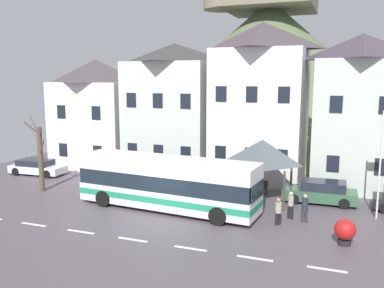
% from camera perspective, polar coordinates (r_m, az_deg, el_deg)
% --- Properties ---
extents(ground_plane, '(40.00, 60.00, 0.07)m').
position_cam_1_polar(ground_plane, '(22.82, -5.16, -10.90)').
color(ground_plane, '#514A50').
extents(townhouse_00, '(6.75, 5.35, 9.33)m').
position_cam_1_polar(townhouse_00, '(37.23, -13.02, 4.12)').
color(townhouse_00, white).
rests_on(townhouse_00, ground_plane).
extents(townhouse_01, '(6.75, 6.59, 10.53)m').
position_cam_1_polar(townhouse_01, '(34.34, -2.41, 4.95)').
color(townhouse_01, silver).
rests_on(townhouse_01, ground_plane).
extents(townhouse_02, '(6.60, 7.03, 11.94)m').
position_cam_1_polar(townhouse_02, '(32.42, 9.56, 5.82)').
color(townhouse_02, white).
rests_on(townhouse_02, ground_plane).
extents(townhouse_03, '(5.86, 5.52, 10.76)m').
position_cam_1_polar(townhouse_03, '(31.13, 22.07, 4.07)').
color(townhouse_03, silver).
rests_on(townhouse_03, ground_plane).
extents(hilltop_castle, '(39.69, 39.69, 25.52)m').
position_cam_1_polar(hilltop_castle, '(53.37, 10.44, 10.27)').
color(hilltop_castle, '#586A44').
rests_on(hilltop_castle, ground_plane).
extents(transit_bus, '(11.27, 3.50, 3.11)m').
position_cam_1_polar(transit_bus, '(24.57, -3.50, -5.51)').
color(transit_bus, silver).
rests_on(transit_bus, ground_plane).
extents(bus_shelter, '(3.60, 3.60, 3.95)m').
position_cam_1_polar(bus_shelter, '(26.30, 9.71, -1.10)').
color(bus_shelter, '#473D33').
rests_on(bus_shelter, ground_plane).
extents(parked_car_00, '(4.37, 1.96, 1.41)m').
position_cam_1_polar(parked_car_00, '(31.31, -9.68, -4.07)').
color(parked_car_00, black).
rests_on(parked_car_00, ground_plane).
extents(parked_car_01, '(4.58, 2.07, 1.22)m').
position_cam_1_polar(parked_car_01, '(35.77, -20.62, -3.01)').
color(parked_car_01, silver).
rests_on(parked_car_01, ground_plane).
extents(parked_car_02, '(4.49, 1.97, 1.41)m').
position_cam_1_polar(parked_car_02, '(27.24, 17.35, -6.36)').
color(parked_car_02, '#31563C').
rests_on(parked_car_02, ground_plane).
extents(pedestrian_00, '(0.35, 0.35, 1.48)m').
position_cam_1_polar(pedestrian_00, '(22.65, 11.85, -8.87)').
color(pedestrian_00, black).
rests_on(pedestrian_00, ground_plane).
extents(pedestrian_01, '(0.34, 0.32, 1.55)m').
position_cam_1_polar(pedestrian_01, '(23.75, 13.50, -8.06)').
color(pedestrian_01, black).
rests_on(pedestrian_01, ground_plane).
extents(pedestrian_02, '(0.35, 0.33, 1.57)m').
position_cam_1_polar(pedestrian_02, '(23.34, 15.35, -8.41)').
color(pedestrian_02, '#2D2D38').
rests_on(pedestrian_02, ground_plane).
extents(public_bench, '(1.48, 0.48, 0.87)m').
position_cam_1_polar(public_bench, '(28.58, 8.94, -5.78)').
color(public_bench, '#473828').
rests_on(public_bench, ground_plane).
extents(flagpole, '(0.95, 0.10, 6.04)m').
position_cam_1_polar(flagpole, '(24.74, 24.86, -1.54)').
color(flagpole, silver).
rests_on(flagpole, ground_plane).
extents(harbour_buoy, '(1.00, 1.00, 1.25)m').
position_cam_1_polar(harbour_buoy, '(21.00, 20.41, -11.15)').
color(harbour_buoy, black).
rests_on(harbour_buoy, ground_plane).
extents(bare_tree_00, '(1.70, 0.92, 5.20)m').
position_cam_1_polar(bare_tree_00, '(30.12, -20.24, -1.80)').
color(bare_tree_00, brown).
rests_on(bare_tree_00, ground_plane).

